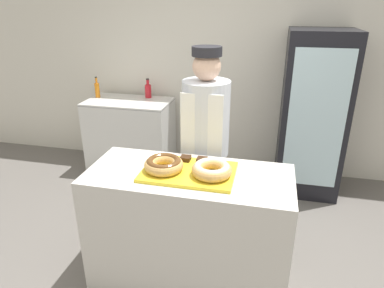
{
  "coord_description": "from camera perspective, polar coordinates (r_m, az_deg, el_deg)",
  "views": [
    {
      "loc": [
        0.5,
        -2.04,
        2.03
      ],
      "look_at": [
        0.0,
        0.1,
        1.12
      ],
      "focal_mm": 32.0,
      "sensor_mm": 36.0,
      "label": 1
    }
  ],
  "objects": [
    {
      "name": "chest_freezer",
      "position": [
        4.43,
        -10.18,
        1.46
      ],
      "size": [
        1.03,
        0.6,
        0.91
      ],
      "color": "silver",
      "rests_on": "ground_plane"
    },
    {
      "name": "baker_person",
      "position": [
        2.91,
        2.12,
        -0.17
      ],
      "size": [
        0.39,
        0.39,
        1.72
      ],
      "color": "#4C4C51",
      "rests_on": "ground_plane"
    },
    {
      "name": "display_counter",
      "position": [
        2.62,
        -0.51,
        -14.02
      ],
      "size": [
        1.43,
        0.63,
        0.94
      ],
      "color": "beige",
      "rests_on": "ground_plane"
    },
    {
      "name": "bottle_red",
      "position": [
        4.37,
        -7.33,
        8.86
      ],
      "size": [
        0.08,
        0.08,
        0.24
      ],
      "color": "red",
      "rests_on": "chest_freezer"
    },
    {
      "name": "donut_chocolate_glaze",
      "position": [
        2.35,
        -4.73,
        -3.35
      ],
      "size": [
        0.27,
        0.27,
        0.09
      ],
      "color": "tan",
      "rests_on": "serving_tray"
    },
    {
      "name": "bottle_orange",
      "position": [
        4.5,
        -15.52,
        8.75
      ],
      "size": [
        0.06,
        0.06,
        0.26
      ],
      "color": "orange",
      "rests_on": "chest_freezer"
    },
    {
      "name": "wall_back",
      "position": [
        4.26,
        6.41,
        13.26
      ],
      "size": [
        8.0,
        0.06,
        2.7
      ],
      "color": "silver",
      "rests_on": "ground_plane"
    },
    {
      "name": "serving_tray",
      "position": [
        2.37,
        -0.55,
        -4.66
      ],
      "size": [
        0.64,
        0.43,
        0.02
      ],
      "color": "yellow",
      "rests_on": "display_counter"
    },
    {
      "name": "ground_plane",
      "position": [
        2.93,
        -0.48,
        -21.39
      ],
      "size": [
        14.0,
        14.0,
        0.0
      ],
      "primitive_type": "plane",
      "color": "#66605B"
    },
    {
      "name": "brownie_back_left",
      "position": [
        2.5,
        -1.1,
        -2.4
      ],
      "size": [
        0.07,
        0.07,
        0.03
      ],
      "color": "#382111",
      "rests_on": "serving_tray"
    },
    {
      "name": "beverage_fridge",
      "position": [
        3.97,
        19.44,
        4.62
      ],
      "size": [
        0.67,
        0.69,
        1.78
      ],
      "color": "black",
      "rests_on": "ground_plane"
    },
    {
      "name": "donut_light_glaze",
      "position": [
        2.28,
        3.32,
        -4.19
      ],
      "size": [
        0.27,
        0.27,
        0.09
      ],
      "color": "tan",
      "rests_on": "serving_tray"
    },
    {
      "name": "brownie_back_right",
      "position": [
        2.48,
        1.65,
        -2.67
      ],
      "size": [
        0.07,
        0.07,
        0.03
      ],
      "color": "#382111",
      "rests_on": "serving_tray"
    }
  ]
}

